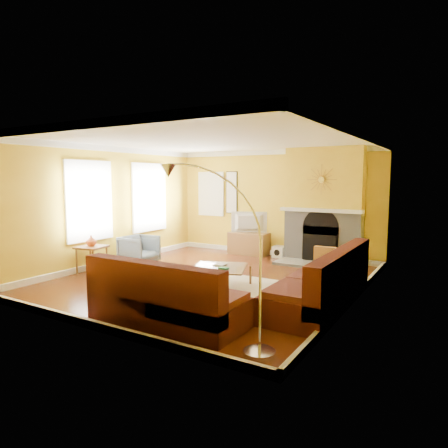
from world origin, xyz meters
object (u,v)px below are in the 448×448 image
Objects in this scene: coffee_table at (219,277)px; arc_lamp at (215,256)px; media_console at (249,243)px; side_table at (92,260)px; armchair at (139,250)px; sectional_sofa at (245,274)px.

arc_lamp reaches higher than coffee_table.
arc_lamp is at bearing -66.37° from media_console.
coffee_table is at bearing -72.12° from media_console.
coffee_table is at bearing 10.12° from side_table.
media_console is 2.88m from armchair.
coffee_table is 0.45× the size of arc_lamp.
arc_lamp is at bearing -22.43° from side_table.
coffee_table is 2.71m from arc_lamp.
sectional_sofa is 3.55× the size of media_console.
arc_lamp is (4.12, -1.70, 0.78)m from side_table.
coffee_table is at bearing -107.38° from armchair.
sectional_sofa is 0.98m from coffee_table.
armchair is 0.34× the size of arc_lamp.
sectional_sofa is at bearing -63.43° from media_console.
coffee_table is 3.26m from media_console.
armchair is at bearing 164.93° from coffee_table.
arc_lamp reaches higher than armchair.
arc_lamp is at bearing -128.81° from armchair.
media_console is 5.84m from arc_lamp.
arc_lamp reaches higher than media_console.
arc_lamp is (1.32, -2.20, 0.88)m from coffee_table.
sectional_sofa is 5.02× the size of armchair.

